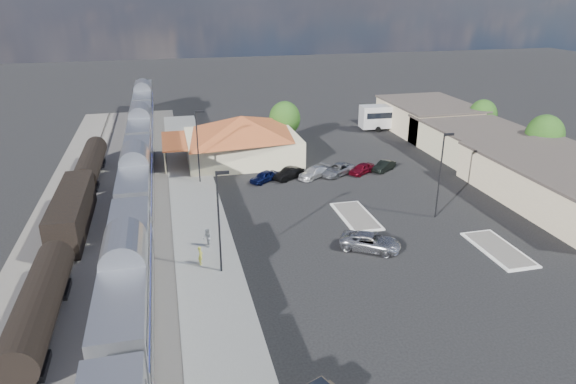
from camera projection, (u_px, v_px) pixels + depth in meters
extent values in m
plane|color=black|center=(325.00, 229.00, 50.85)|extent=(280.00, 280.00, 0.00)
cube|color=#4C4944|center=(110.00, 217.00, 53.43)|extent=(16.00, 100.00, 0.12)
cube|color=gray|center=(198.00, 216.00, 53.59)|extent=(5.50, 92.00, 0.18)
cube|color=silver|center=(128.00, 283.00, 35.77)|extent=(3.00, 20.00, 5.00)
cube|color=black|center=(132.00, 316.00, 36.79)|extent=(2.20, 16.00, 0.60)
cube|color=silver|center=(137.00, 181.00, 54.74)|extent=(3.00, 20.00, 5.00)
cube|color=black|center=(140.00, 205.00, 55.76)|extent=(2.20, 16.00, 0.60)
cube|color=silver|center=(141.00, 132.00, 73.71)|extent=(3.00, 20.00, 5.00)
cube|color=black|center=(143.00, 150.00, 74.72)|extent=(2.20, 16.00, 0.60)
cube|color=silver|center=(144.00, 103.00, 92.68)|extent=(3.00, 20.00, 5.00)
cube|color=black|center=(145.00, 118.00, 93.69)|extent=(2.20, 16.00, 0.60)
cylinder|color=black|center=(39.00, 304.00, 35.06)|extent=(2.80, 14.00, 2.80)
cube|color=black|center=(43.00, 326.00, 35.72)|extent=(2.20, 12.00, 0.60)
cube|color=black|center=(72.00, 211.00, 49.48)|extent=(2.80, 14.00, 3.60)
cube|color=black|center=(75.00, 229.00, 50.18)|extent=(2.20, 12.00, 0.60)
cylinder|color=black|center=(91.00, 162.00, 63.96)|extent=(2.80, 14.00, 2.80)
cube|color=black|center=(93.00, 175.00, 64.63)|extent=(2.20, 12.00, 0.60)
cube|color=#C4B98F|center=(242.00, 147.00, 70.87)|extent=(15.00, 12.00, 3.60)
pyramid|color=#9A4B21|center=(241.00, 125.00, 69.73)|extent=(15.30, 12.24, 2.60)
cube|color=#9A4B21|center=(174.00, 141.00, 68.32)|extent=(3.20, 9.60, 0.25)
cube|color=#C6B28C|center=(569.00, 185.00, 56.24)|extent=(14.00, 22.00, 4.20)
cube|color=#3F3833|center=(574.00, 166.00, 55.41)|extent=(14.40, 22.40, 0.30)
cube|color=#C6B28C|center=(476.00, 142.00, 72.53)|extent=(12.00, 18.00, 4.00)
cube|color=#3F3833|center=(478.00, 127.00, 71.74)|extent=(12.40, 18.40, 0.30)
cube|color=#C6B28C|center=(428.00, 118.00, 85.09)|extent=(12.00, 16.00, 4.50)
cube|color=#3F3833|center=(430.00, 104.00, 84.20)|extent=(12.40, 16.40, 0.30)
cube|color=silver|center=(356.00, 216.00, 53.51)|extent=(3.30, 7.50, 0.15)
cube|color=#4C4944|center=(356.00, 215.00, 53.48)|extent=(2.70, 6.90, 0.10)
cube|color=silver|center=(499.00, 249.00, 46.67)|extent=(3.30, 7.50, 0.15)
cube|color=#4C4944|center=(499.00, 249.00, 46.64)|extent=(2.70, 6.90, 0.10)
cylinder|color=black|center=(219.00, 224.00, 41.35)|extent=(0.16, 0.16, 9.00)
cube|color=black|center=(223.00, 173.00, 39.86)|extent=(1.00, 0.25, 0.22)
cylinder|color=black|center=(198.00, 148.00, 61.22)|extent=(0.16, 0.16, 9.00)
cube|color=black|center=(200.00, 112.00, 59.73)|extent=(1.00, 0.25, 0.22)
cylinder|color=black|center=(440.00, 177.00, 51.83)|extent=(0.16, 0.16, 9.00)
cube|color=black|center=(449.00, 135.00, 50.34)|extent=(1.00, 0.25, 0.22)
cylinder|color=#382314|center=(541.00, 155.00, 68.64)|extent=(0.30, 0.30, 2.86)
ellipsoid|color=#194814|center=(545.00, 135.00, 67.61)|extent=(4.94, 4.94, 5.46)
cylinder|color=#382314|center=(480.00, 130.00, 81.35)|extent=(0.30, 0.30, 2.55)
ellipsoid|color=#194814|center=(483.00, 115.00, 80.43)|extent=(4.41, 4.41, 4.87)
cylinder|color=#382314|center=(285.00, 136.00, 78.10)|extent=(0.30, 0.30, 2.73)
ellipsoid|color=#194814|center=(285.00, 118.00, 77.12)|extent=(4.71, 4.71, 5.21)
imported|color=#9E9FA5|center=(371.00, 242.00, 46.56)|extent=(6.04, 5.08, 1.54)
cube|color=silver|center=(398.00, 116.00, 86.34)|extent=(13.02, 3.46, 3.65)
cube|color=black|center=(398.00, 113.00, 86.18)|extent=(11.99, 3.45, 0.97)
cylinder|color=black|center=(425.00, 127.00, 86.64)|extent=(0.98, 0.37, 0.97)
cylinder|color=black|center=(419.00, 123.00, 88.94)|extent=(0.98, 0.37, 0.97)
cylinder|color=black|center=(378.00, 129.00, 85.19)|extent=(0.98, 0.37, 0.97)
cylinder|color=black|center=(373.00, 125.00, 87.49)|extent=(0.98, 0.37, 0.97)
imported|color=#DFDC45|center=(200.00, 255.00, 43.68)|extent=(0.53, 0.69, 1.68)
imported|color=silver|center=(207.00, 238.00, 46.61)|extent=(0.86, 1.01, 1.80)
imported|color=#0C143F|center=(264.00, 177.00, 63.05)|extent=(4.15, 3.51, 1.34)
imported|color=black|center=(289.00, 174.00, 64.01)|extent=(4.37, 3.61, 1.40)
imported|color=silver|center=(314.00, 173.00, 64.46)|extent=(4.95, 4.08, 1.35)
imported|color=gray|center=(337.00, 169.00, 65.42)|extent=(5.61, 4.73, 1.43)
imported|color=maroon|center=(362.00, 169.00, 65.86)|extent=(4.24, 3.48, 1.36)
imported|color=black|center=(384.00, 166.00, 66.85)|extent=(4.01, 3.41, 1.30)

